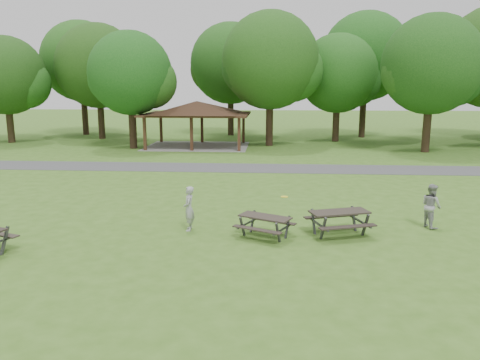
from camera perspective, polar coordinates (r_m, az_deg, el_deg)
name	(u,v)px	position (r m, az deg, el deg)	size (l,w,h in m)	color
ground	(201,242)	(15.64, -4.74, -7.58)	(160.00, 160.00, 0.00)	#3D6A1E
asphalt_path	(235,168)	(29.14, -0.57, 1.50)	(120.00, 3.20, 0.02)	#454648
pavilion	(197,110)	(39.16, -5.29, 8.55)	(8.60, 7.01, 3.76)	#382214
tree_row_b	(7,78)	(46.36, -26.55, 11.09)	(7.14, 6.80, 9.28)	#2F2015
tree_row_c	(99,69)	(46.55, -16.77, 12.88)	(8.19, 7.80, 10.67)	black
tree_row_d	(131,76)	(38.78, -13.09, 12.27)	(6.93, 6.60, 9.27)	black
tree_row_e	(271,64)	(39.65, 3.85, 13.98)	(8.40, 8.00, 11.02)	black
tree_row_f	(339,76)	(43.50, 11.96, 12.31)	(7.35, 7.00, 9.55)	black
tree_row_g	(433,68)	(38.48, 22.44, 12.55)	(7.77, 7.40, 10.25)	black
tree_deep_a	(83,64)	(50.92, -18.64, 13.29)	(8.40, 8.00, 11.38)	black
tree_deep_b	(232,66)	(47.83, -1.04, 13.73)	(8.40, 8.00, 11.13)	black
tree_deep_c	(367,59)	(47.49, 15.18, 14.03)	(8.82, 8.40, 11.90)	black
picnic_table_middle	(265,221)	(15.97, 3.06, -5.03)	(2.20, 2.04, 0.76)	#2D2721
picnic_table_far	(339,217)	(16.51, 12.01, -4.42)	(2.41, 2.16, 0.87)	#2B251F
frisbee_in_flight	(284,197)	(16.73, 5.44, -2.04)	(0.31, 0.31, 0.02)	yellow
frisbee_thrower	(189,209)	(16.72, -6.25, -3.48)	(0.58, 0.38, 1.60)	#A5A5A7
frisbee_catcher	(431,206)	(18.32, 22.29, -2.92)	(0.78, 0.61, 1.61)	#9D9D9F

